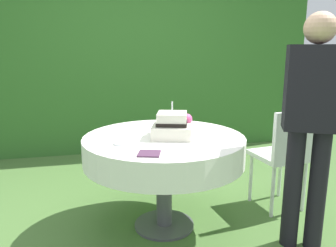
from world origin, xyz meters
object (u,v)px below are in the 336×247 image
object	(u,v)px
serving_plate_near	(216,128)
serving_plate_far	(122,143)
wedding_cake	(173,126)
napkin_stack	(149,154)
cake_table	(164,150)
garden_chair	(285,150)
standing_person	(312,118)

from	to	relation	value
serving_plate_near	serving_plate_far	world-z (taller)	same
wedding_cake	napkin_stack	world-z (taller)	wedding_cake
cake_table	garden_chair	distance (m)	1.06
wedding_cake	standing_person	world-z (taller)	standing_person
cake_table	standing_person	world-z (taller)	standing_person
serving_plate_near	standing_person	size ratio (longest dim) A/B	0.09
cake_table	wedding_cake	size ratio (longest dim) A/B	3.38
serving_plate_far	garden_chair	xyz separation A→B (m)	(1.38, 0.19, -0.20)
serving_plate_near	garden_chair	xyz separation A→B (m)	(0.59, -0.09, -0.20)
cake_table	serving_plate_far	distance (m)	0.37
serving_plate_near	napkin_stack	world-z (taller)	serving_plate_near
serving_plate_near	cake_table	bearing A→B (deg)	-164.52
standing_person	serving_plate_far	bearing A→B (deg)	164.63
garden_chair	napkin_stack	bearing A→B (deg)	-160.09
garden_chair	wedding_cake	bearing A→B (deg)	-175.89
wedding_cake	standing_person	size ratio (longest dim) A/B	0.22
wedding_cake	napkin_stack	bearing A→B (deg)	-122.77
serving_plate_near	serving_plate_far	xyz separation A→B (m)	(-0.79, -0.28, 0.00)
serving_plate_far	standing_person	distance (m)	1.27
wedding_cake	garden_chair	bearing A→B (deg)	4.11
serving_plate_near	napkin_stack	distance (m)	0.84
serving_plate_far	garden_chair	world-z (taller)	garden_chair
wedding_cake	serving_plate_far	bearing A→B (deg)	-163.26
serving_plate_far	napkin_stack	world-z (taller)	serving_plate_far
napkin_stack	standing_person	size ratio (longest dim) A/B	0.08
serving_plate_near	garden_chair	distance (m)	0.63
cake_table	serving_plate_far	world-z (taller)	serving_plate_far
cake_table	wedding_cake	bearing A→B (deg)	-27.76
cake_table	wedding_cake	xyz separation A→B (m)	(0.06, -0.03, 0.19)
serving_plate_far	wedding_cake	bearing A→B (deg)	16.74
napkin_stack	serving_plate_near	bearing A→B (deg)	39.68
napkin_stack	garden_chair	xyz separation A→B (m)	(1.24, 0.45, -0.20)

